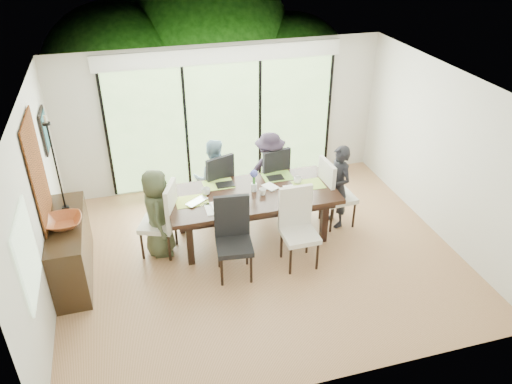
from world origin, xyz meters
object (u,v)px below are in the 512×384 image
object	(u,v)px
chair_right_end	(339,192)
vase	(254,187)
chair_far_left	(213,183)
person_far_right	(270,171)
bowl	(63,222)
cup_c	(298,180)
chair_near_right	(300,230)
table_top	(252,195)
chair_near_left	(234,241)
chair_far_right	(269,176)
sideboard	(71,249)
person_far_left	(213,179)
person_right_end	(338,187)
chair_left_end	(157,219)
person_left_end	(158,213)
cup_a	(206,191)
cup_b	(263,192)

from	to	relation	value
chair_right_end	vase	bearing A→B (deg)	84.82
chair_far_left	vase	bearing A→B (deg)	102.10
person_far_right	vase	distance (m)	0.94
chair_far_left	vase	size ratio (longest dim) A/B	9.17
person_far_right	bowl	bearing A→B (deg)	30.69
vase	cup_c	size ratio (longest dim) A/B	0.97
chair_near_right	person_far_right	xyz separation A→B (m)	(0.05, 1.70, 0.11)
chair_near_right	person_far_right	world-z (taller)	person_far_right
chair_near_right	person_far_right	bearing A→B (deg)	88.11
table_top	chair_near_left	distance (m)	1.02
chair_far_right	sideboard	xyz separation A→B (m)	(-3.32, -1.09, -0.14)
person_far_left	chair_near_left	bearing A→B (deg)	96.68
person_right_end	person_far_left	world-z (taller)	same
chair_far_left	chair_right_end	bearing A→B (deg)	136.54
person_far_left	chair_far_left	bearing A→B (deg)	-81.63
chair_left_end	person_right_end	xyz separation A→B (m)	(2.98, 0.00, 0.11)
person_left_end	cup_a	distance (m)	0.81
person_far_left	person_far_right	world-z (taller)	same
chair_left_end	person_right_end	size ratio (longest dim) A/B	0.85
cup_b	bowl	bearing A→B (deg)	-175.28
chair_near_right	chair_right_end	bearing A→B (deg)	40.82
person_far_right	cup_b	size ratio (longest dim) A/B	12.90
person_right_end	cup_c	xyz separation A→B (m)	(-0.68, 0.10, 0.17)
chair_far_right	person_left_end	bearing A→B (deg)	10.41
chair_left_end	bowl	xyz separation A→B (m)	(-1.27, -0.34, 0.39)
table_top	chair_near_left	bearing A→B (deg)	-119.89
chair_far_right	chair_near_right	xyz separation A→B (m)	(-0.05, -1.72, 0.00)
chair_far_left	chair_far_right	size ratio (longest dim) A/B	1.00
person_right_end	person_far_right	xyz separation A→B (m)	(-0.93, 0.83, 0.00)
chair_near_left	cup_c	xyz separation A→B (m)	(1.30, 0.97, 0.28)
table_top	vase	size ratio (longest dim) A/B	20.00
person_far_left	sideboard	distance (m)	2.56
table_top	chair_right_end	world-z (taller)	chair_right_end
person_left_end	vase	bearing A→B (deg)	-80.26
chair_far_left	sideboard	distance (m)	2.56
chair_far_left	person_far_right	size ratio (longest dim) A/B	0.85
table_top	chair_far_left	size ratio (longest dim) A/B	2.18
person_left_end	vase	world-z (taller)	person_left_end
cup_c	vase	bearing A→B (deg)	-176.19
person_far_left	cup_c	distance (m)	1.46
table_top	chair_right_end	bearing A→B (deg)	0.00
chair_far_left	cup_b	size ratio (longest dim) A/B	11.00
table_top	vase	distance (m)	0.12
cup_a	chair_right_end	bearing A→B (deg)	-3.90
person_right_end	cup_a	xyz separation A→B (m)	(-2.18, 0.15, 0.17)
person_far_left	cup_c	world-z (taller)	person_far_left
person_far_left	person_far_right	distance (m)	1.00
chair_far_right	vase	size ratio (longest dim) A/B	9.17
person_far_right	bowl	world-z (taller)	person_far_right
chair_left_end	person_far_right	world-z (taller)	person_far_right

